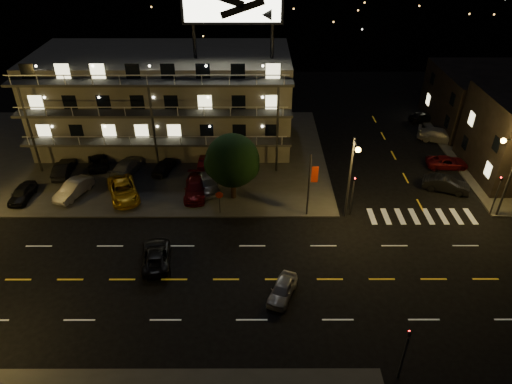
{
  "coord_description": "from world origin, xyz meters",
  "views": [
    {
      "loc": [
        0.26,
        -25.73,
        24.75
      ],
      "look_at": [
        0.32,
        8.0,
        2.83
      ],
      "focal_mm": 32.0,
      "sensor_mm": 36.0,
      "label": 1
    }
  ],
  "objects_px": {
    "lot_car_7": "(127,166)",
    "road_car_east": "(282,289)",
    "lot_car_2": "(123,190)",
    "side_car_0": "(446,184)",
    "lot_car_4": "(208,183)",
    "tree": "(232,162)",
    "road_car_west": "(156,255)"
  },
  "relations": [
    {
      "from": "tree",
      "to": "side_car_0",
      "type": "relative_size",
      "value": 1.49
    },
    {
      "from": "side_car_0",
      "to": "lot_car_7",
      "type": "bearing_deg",
      "value": 104.81
    },
    {
      "from": "lot_car_4",
      "to": "tree",
      "type": "bearing_deg",
      "value": -47.18
    },
    {
      "from": "lot_car_4",
      "to": "road_car_east",
      "type": "relative_size",
      "value": 1.22
    },
    {
      "from": "road_car_west",
      "to": "lot_car_2",
      "type": "bearing_deg",
      "value": -71.36
    },
    {
      "from": "tree",
      "to": "lot_car_2",
      "type": "relative_size",
      "value": 1.21
    },
    {
      "from": "lot_car_2",
      "to": "road_car_west",
      "type": "xyz_separation_m",
      "value": [
        4.83,
        -9.25,
        -0.24
      ]
    },
    {
      "from": "lot_car_2",
      "to": "lot_car_7",
      "type": "height_order",
      "value": "lot_car_2"
    },
    {
      "from": "tree",
      "to": "road_car_west",
      "type": "height_order",
      "value": "tree"
    },
    {
      "from": "lot_car_4",
      "to": "road_car_east",
      "type": "xyz_separation_m",
      "value": [
        6.7,
        -14.36,
        -0.29
      ]
    },
    {
      "from": "lot_car_2",
      "to": "road_car_east",
      "type": "xyz_separation_m",
      "value": [
        14.74,
        -12.97,
        -0.29
      ]
    },
    {
      "from": "lot_car_4",
      "to": "road_car_east",
      "type": "height_order",
      "value": "lot_car_4"
    },
    {
      "from": "lot_car_4",
      "to": "road_car_west",
      "type": "relative_size",
      "value": 0.93
    },
    {
      "from": "lot_car_2",
      "to": "side_car_0",
      "type": "xyz_separation_m",
      "value": [
        31.75,
        1.33,
        -0.18
      ]
    },
    {
      "from": "lot_car_4",
      "to": "side_car_0",
      "type": "height_order",
      "value": "lot_car_4"
    },
    {
      "from": "road_car_east",
      "to": "lot_car_4",
      "type": "bearing_deg",
      "value": 136.63
    },
    {
      "from": "tree",
      "to": "lot_car_7",
      "type": "xyz_separation_m",
      "value": [
        -11.32,
        4.84,
        -3.19
      ]
    },
    {
      "from": "road_car_east",
      "to": "side_car_0",
      "type": "bearing_deg",
      "value": 61.67
    },
    {
      "from": "tree",
      "to": "lot_car_7",
      "type": "height_order",
      "value": "tree"
    },
    {
      "from": "tree",
      "to": "side_car_0",
      "type": "distance_m",
      "value": 21.46
    },
    {
      "from": "lot_car_2",
      "to": "side_car_0",
      "type": "relative_size",
      "value": 1.23
    },
    {
      "from": "tree",
      "to": "lot_car_7",
      "type": "relative_size",
      "value": 1.3
    },
    {
      "from": "lot_car_2",
      "to": "side_car_0",
      "type": "distance_m",
      "value": 31.78
    },
    {
      "from": "tree",
      "to": "lot_car_2",
      "type": "distance_m",
      "value": 11.07
    },
    {
      "from": "lot_car_4",
      "to": "side_car_0",
      "type": "distance_m",
      "value": 23.71
    },
    {
      "from": "lot_car_4",
      "to": "side_car_0",
      "type": "xyz_separation_m",
      "value": [
        23.71,
        -0.07,
        -0.18
      ]
    },
    {
      "from": "road_car_west",
      "to": "lot_car_4",
      "type": "bearing_deg",
      "value": -115.73
    },
    {
      "from": "lot_car_7",
      "to": "road_car_east",
      "type": "xyz_separation_m",
      "value": [
        15.46,
        -17.73,
        -0.26
      ]
    },
    {
      "from": "lot_car_4",
      "to": "lot_car_7",
      "type": "relative_size",
      "value": 0.88
    },
    {
      "from": "side_car_0",
      "to": "road_car_west",
      "type": "distance_m",
      "value": 28.93
    },
    {
      "from": "lot_car_2",
      "to": "lot_car_4",
      "type": "distance_m",
      "value": 8.16
    },
    {
      "from": "lot_car_7",
      "to": "side_car_0",
      "type": "xyz_separation_m",
      "value": [
        32.47,
        -3.44,
        -0.15
      ]
    }
  ]
}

